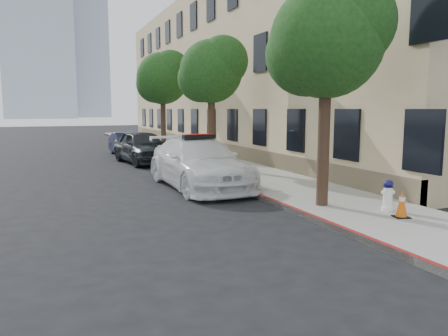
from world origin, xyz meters
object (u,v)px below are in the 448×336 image
police_car (199,163)px  fire_hydrant (388,196)px  parked_car_far (127,144)px  parked_car_mid (143,147)px  traffic_cone (402,204)px

police_car → fire_hydrant: bearing=-63.6°
police_car → parked_car_far: size_ratio=1.47×
parked_car_mid → police_car: bearing=-94.2°
police_car → parked_car_far: bearing=90.9°
parked_car_far → fire_hydrant: 16.95m
police_car → fire_hydrant: (2.91, -5.54, -0.30)m
police_car → traffic_cone: 6.78m
police_car → parked_car_far: 11.09m
police_car → parked_car_mid: (-0.37, 7.21, -0.03)m
parked_car_far → fire_hydrant: bearing=-82.9°
parked_car_far → fire_hydrant: parked_car_far is taller
parked_car_mid → traffic_cone: (3.08, -13.41, -0.34)m
fire_hydrant → traffic_cone: 0.70m
parked_car_far → police_car: bearing=-92.0°
police_car → parked_car_far: (-0.43, 11.08, -0.18)m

